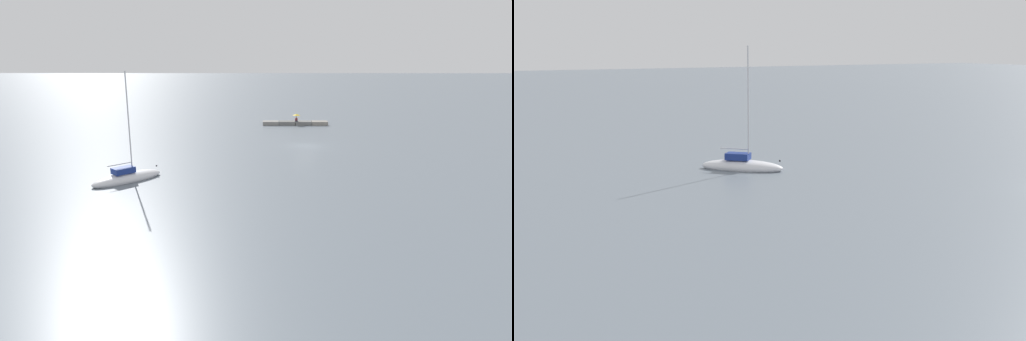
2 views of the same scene
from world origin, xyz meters
TOP-DOWN VIEW (x-y plane):
  - sailboat_white_mid at (18.25, 16.13)m, footprint 6.24×6.32m

SIDE VIEW (x-z plane):
  - sailboat_white_mid at x=18.25m, z-range -4.82..5.52m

